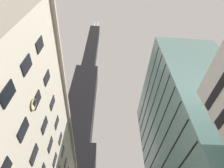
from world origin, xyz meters
The scene contains 2 objects.
dark_skyscraper centered at (-16.87, 72.87, 65.90)m, with size 23.35×23.35×220.06m.
glass_office_midrise centered at (19.64, 25.71, 24.74)m, with size 17.39×33.31×49.48m.
Camera 1 is at (-3.06, -12.53, 1.94)m, focal length 28.19 mm.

